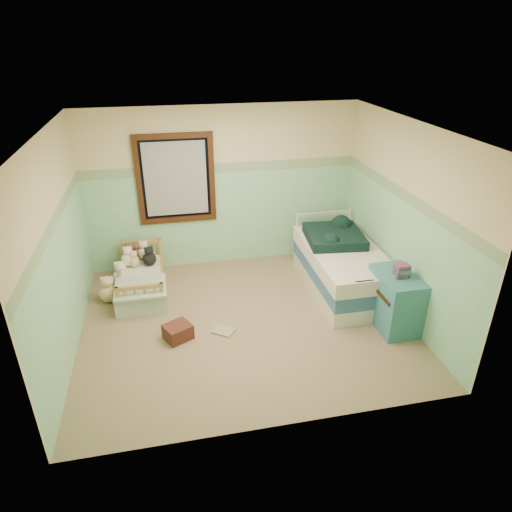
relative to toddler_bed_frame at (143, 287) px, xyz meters
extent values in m
cube|color=#79654B|center=(1.32, -1.05, -0.09)|extent=(4.20, 3.60, 0.02)
cube|color=white|center=(1.32, -1.05, 2.43)|extent=(4.20, 3.60, 0.02)
cube|color=beige|center=(1.32, 0.75, 1.17)|extent=(4.20, 0.04, 2.50)
cube|color=beige|center=(1.32, -2.85, 1.17)|extent=(4.20, 0.04, 2.50)
cube|color=beige|center=(-0.78, -1.05, 1.17)|extent=(0.04, 3.60, 2.50)
cube|color=beige|center=(3.42, -1.05, 1.17)|extent=(0.04, 3.60, 2.50)
cube|color=#80C689|center=(1.32, 0.74, 0.67)|extent=(4.20, 0.01, 1.50)
cube|color=#3A6D42|center=(1.32, 0.74, 1.49)|extent=(4.20, 0.01, 0.15)
cube|color=black|center=(0.62, 0.71, 1.37)|extent=(1.16, 0.06, 1.36)
cube|color=#B8B8B3|center=(0.62, 0.72, 1.37)|extent=(0.92, 0.01, 1.12)
cube|color=olive|center=(0.00, 0.00, 0.00)|extent=(0.63, 1.26, 0.16)
cube|color=silver|center=(0.00, 0.00, 0.14)|extent=(0.58, 1.21, 0.12)
cube|color=#6F9DBD|center=(0.00, -0.39, 0.22)|extent=(0.69, 0.63, 0.03)
sphere|color=brown|center=(-0.15, 0.50, 0.30)|extent=(0.20, 0.20, 0.20)
sphere|color=silver|center=(0.05, 0.50, 0.30)|extent=(0.21, 0.21, 0.21)
sphere|color=#E5C28A|center=(-0.10, 0.28, 0.29)|extent=(0.17, 0.17, 0.17)
sphere|color=black|center=(0.13, 0.28, 0.30)|extent=(0.20, 0.20, 0.20)
sphere|color=white|center=(-0.30, 0.25, 0.05)|extent=(0.27, 0.27, 0.27)
sphere|color=#E5C28A|center=(-0.46, -0.17, 0.05)|extent=(0.27, 0.27, 0.27)
cube|color=silver|center=(2.87, -0.53, 0.03)|extent=(0.93, 1.86, 0.22)
cube|color=navy|center=(2.87, -0.53, 0.25)|extent=(0.93, 1.86, 0.22)
cube|color=white|center=(2.87, -0.53, 0.47)|extent=(0.97, 1.90, 0.22)
cube|color=black|center=(2.82, -0.23, 0.65)|extent=(0.87, 0.92, 0.14)
cube|color=teal|center=(3.18, -1.52, 0.29)|extent=(0.46, 0.74, 0.74)
cube|color=brown|center=(3.18, -1.56, 0.74)|extent=(0.17, 0.14, 0.17)
cube|color=maroon|center=(0.45, -1.24, 0.02)|extent=(0.40, 0.38, 0.19)
cube|color=gold|center=(1.02, -1.22, -0.07)|extent=(0.33, 0.31, 0.02)
sphere|color=white|center=(-0.17, 0.32, 0.31)|extent=(0.21, 0.21, 0.21)
sphere|color=brown|center=(-0.05, 0.52, 0.30)|extent=(0.20, 0.20, 0.20)
sphere|color=black|center=(-0.07, 0.52, 0.28)|extent=(0.16, 0.16, 0.16)
camera|label=1|loc=(0.46, -5.91, 3.37)|focal=31.69mm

